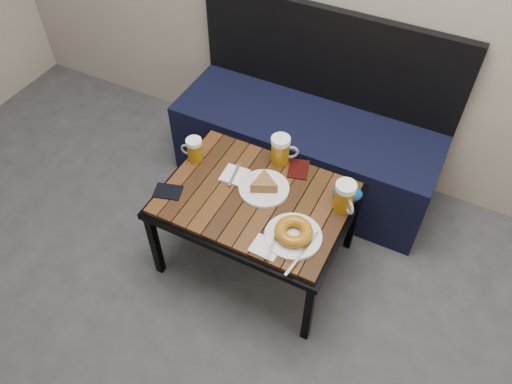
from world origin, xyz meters
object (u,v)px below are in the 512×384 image
at_px(bench, 307,143).
at_px(cafe_table, 256,203).
at_px(knit_pouch, 348,193).
at_px(passport_navy, 168,191).
at_px(beer_mug_left, 194,149).
at_px(beer_mug_right, 345,197).
at_px(plate_pie, 264,186).
at_px(plate_bagel, 293,234).
at_px(passport_burgundy, 298,169).
at_px(beer_mug_centre, 281,150).

bearing_deg(bench, cafe_table, -89.37).
xyz_separation_m(bench, knit_pouch, (0.37, -0.46, 0.23)).
bearing_deg(passport_navy, beer_mug_left, 163.71).
distance_m(cafe_table, passport_navy, 0.39).
bearing_deg(beer_mug_right, knit_pouch, 136.15).
distance_m(plate_pie, knit_pouch, 0.37).
bearing_deg(knit_pouch, plate_bagel, -111.90).
relative_size(beer_mug_left, passport_burgundy, 0.94).
bearing_deg(bench, passport_burgundy, -74.70).
bearing_deg(beer_mug_centre, cafe_table, -115.81).
height_order(plate_bagel, passport_navy, plate_bagel).
bearing_deg(beer_mug_centre, plate_bagel, -83.63).
xyz_separation_m(beer_mug_centre, plate_bagel, (0.23, -0.38, -0.04)).
bearing_deg(knit_pouch, cafe_table, -154.37).
relative_size(beer_mug_left, knit_pouch, 0.90).
xyz_separation_m(beer_mug_right, plate_bagel, (-0.12, -0.24, -0.04)).
relative_size(cafe_table, passport_burgundy, 6.70).
bearing_deg(knit_pouch, beer_mug_centre, 167.93).
height_order(beer_mug_centre, knit_pouch, beer_mug_centre).
bearing_deg(plate_bagel, passport_burgundy, 110.37).
xyz_separation_m(beer_mug_right, passport_burgundy, (-0.26, 0.12, -0.07)).
bearing_deg(bench, passport_navy, -114.27).
bearing_deg(plate_bagel, beer_mug_centre, 121.63).
distance_m(beer_mug_centre, plate_pie, 0.20).
distance_m(cafe_table, beer_mug_left, 0.39).
bearing_deg(cafe_table, beer_mug_centre, 89.45).
distance_m(beer_mug_centre, knit_pouch, 0.37).
height_order(beer_mug_left, knit_pouch, beer_mug_left).
relative_size(bench, knit_pouch, 10.69).
bearing_deg(plate_pie, cafe_table, -105.23).
distance_m(beer_mug_right, plate_bagel, 0.28).
distance_m(beer_mug_left, beer_mug_centre, 0.40).
bearing_deg(beer_mug_left, bench, -132.29).
distance_m(cafe_table, knit_pouch, 0.41).
height_order(beer_mug_centre, passport_burgundy, beer_mug_centre).
xyz_separation_m(bench, beer_mug_left, (-0.36, -0.55, 0.26)).
xyz_separation_m(beer_mug_right, plate_pie, (-0.35, -0.06, -0.05)).
distance_m(cafe_table, passport_burgundy, 0.26).
height_order(beer_mug_centre, passport_navy, beer_mug_centre).
bearing_deg(bench, knit_pouch, -51.23).
distance_m(bench, passport_navy, 0.88).
bearing_deg(passport_navy, beer_mug_right, 93.24).
xyz_separation_m(passport_navy, passport_burgundy, (0.46, 0.39, 0.00)).
distance_m(beer_mug_right, plate_pie, 0.36).
relative_size(cafe_table, beer_mug_centre, 5.90).
bearing_deg(cafe_table, plate_bagel, -29.14).
height_order(cafe_table, passport_navy, passport_navy).
bearing_deg(plate_pie, passport_navy, -151.29).
relative_size(beer_mug_centre, plate_pie, 0.63).
xyz_separation_m(cafe_table, passport_navy, (-0.36, -0.15, 0.05)).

